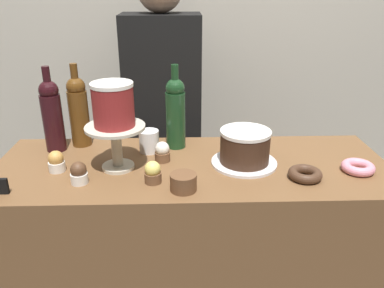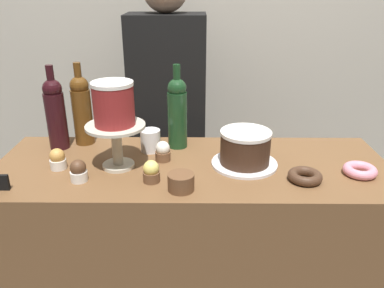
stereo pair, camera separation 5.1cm
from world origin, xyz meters
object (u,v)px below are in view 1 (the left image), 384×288
at_px(white_layer_cake, 113,105).
at_px(wine_bottle_dark_red, 52,114).
at_px(wine_bottle_amber, 79,110).
at_px(coffee_cup_ceramic, 149,141).
at_px(cookie_stack, 183,182).
at_px(donut_chocolate, 305,174).
at_px(cupcake_caramel, 56,162).
at_px(barista_figure, 164,132).
at_px(cupcake_lemon, 153,173).
at_px(cupcake_vanilla, 162,152).
at_px(donut_pink, 358,167).
at_px(wine_bottle_green, 175,112).
at_px(chocolate_round_cake, 245,146).
at_px(cake_stand_pedestal, 116,140).
at_px(cupcake_chocolate, 79,173).

distance_m(white_layer_cake, wine_bottle_dark_red, 0.32).
height_order(wine_bottle_amber, coffee_cup_ceramic, wine_bottle_amber).
bearing_deg(cookie_stack, donut_chocolate, 9.05).
xyz_separation_m(cupcake_caramel, barista_figure, (0.35, 0.59, -0.12)).
bearing_deg(coffee_cup_ceramic, cookie_stack, -67.20).
bearing_deg(white_layer_cake, donut_chocolate, -8.82).
bearing_deg(cupcake_lemon, white_layer_cake, 140.01).
relative_size(white_layer_cake, cupcake_lemon, 1.98).
relative_size(cupcake_vanilla, donut_pink, 0.66).
xyz_separation_m(wine_bottle_green, donut_pink, (0.63, -0.24, -0.13)).
relative_size(donut_chocolate, cookie_stack, 1.33).
relative_size(donut_chocolate, coffee_cup_ceramic, 1.32).
bearing_deg(donut_chocolate, cookie_stack, -170.95).
relative_size(chocolate_round_cake, coffee_cup_ceramic, 2.10).
xyz_separation_m(white_layer_cake, cupcake_caramel, (-0.21, -0.02, -0.20)).
height_order(white_layer_cake, cupcake_lemon, white_layer_cake).
height_order(cake_stand_pedestal, wine_bottle_amber, wine_bottle_amber).
xyz_separation_m(white_layer_cake, wine_bottle_green, (0.20, 0.19, -0.09)).
distance_m(cake_stand_pedestal, cupcake_vanilla, 0.18).
bearing_deg(coffee_cup_ceramic, cupcake_vanilla, -58.19).
bearing_deg(wine_bottle_dark_red, cookie_stack, -34.21).
height_order(cake_stand_pedestal, donut_pink, cake_stand_pedestal).
xyz_separation_m(wine_bottle_green, cupcake_vanilla, (-0.05, -0.13, -0.11)).
xyz_separation_m(chocolate_round_cake, cupcake_caramel, (-0.65, -0.04, -0.03)).
xyz_separation_m(chocolate_round_cake, coffee_cup_ceramic, (-0.35, 0.12, -0.03)).
xyz_separation_m(wine_bottle_green, barista_figure, (-0.06, 0.39, -0.23)).
bearing_deg(coffee_cup_ceramic, donut_chocolate, -24.12).
bearing_deg(chocolate_round_cake, donut_chocolate, -32.74).
bearing_deg(barista_figure, donut_pink, -42.35).
distance_m(cupcake_caramel, cookie_stack, 0.46).
xyz_separation_m(chocolate_round_cake, cupcake_vanilla, (-0.29, 0.03, -0.03)).
bearing_deg(wine_bottle_green, cookie_stack, -85.86).
bearing_deg(wine_bottle_dark_red, cupcake_chocolate, -61.03).
distance_m(cookie_stack, coffee_cup_ceramic, 0.33).
xyz_separation_m(white_layer_cake, cupcake_lemon, (0.13, -0.11, -0.20)).
height_order(wine_bottle_dark_red, wine_bottle_amber, same).
distance_m(donut_chocolate, barista_figure, 0.84).
height_order(chocolate_round_cake, donut_chocolate, chocolate_round_cake).
relative_size(wine_bottle_green, wine_bottle_dark_red, 1.00).
bearing_deg(donut_chocolate, cupcake_chocolate, -179.46).
xyz_separation_m(wine_bottle_green, cupcake_caramel, (-0.41, -0.20, -0.11)).
bearing_deg(cupcake_caramel, cupcake_vanilla, 10.85).
xyz_separation_m(wine_bottle_green, wine_bottle_dark_red, (-0.46, -0.02, 0.00)).
xyz_separation_m(wine_bottle_amber, donut_chocolate, (0.81, -0.32, -0.13)).
distance_m(cake_stand_pedestal, cupcake_chocolate, 0.17).
xyz_separation_m(donut_chocolate, coffee_cup_ceramic, (-0.53, 0.24, 0.03)).
bearing_deg(wine_bottle_amber, cupcake_caramel, -97.98).
relative_size(white_layer_cake, cupcake_caramel, 1.98).
bearing_deg(cupcake_chocolate, cupcake_lemon, -0.70).
xyz_separation_m(cupcake_chocolate, cupcake_lemon, (0.24, -0.00, 0.00)).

